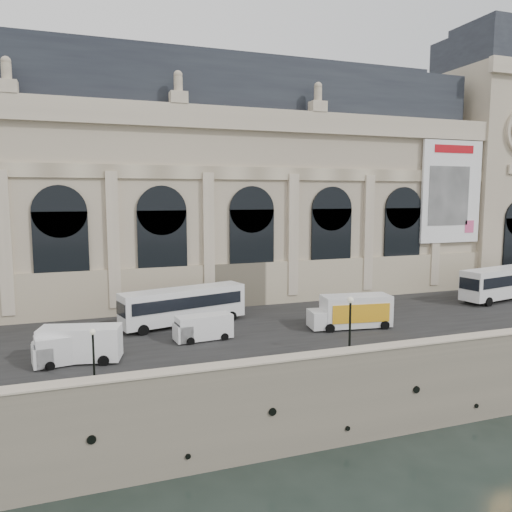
{
  "coord_description": "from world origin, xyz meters",
  "views": [
    {
      "loc": [
        -22.11,
        -30.92,
        18.61
      ],
      "look_at": [
        -3.45,
        22.0,
        11.73
      ],
      "focal_mm": 35.0,
      "sensor_mm": 36.0,
      "label": 1
    }
  ],
  "objects_px": {
    "box_truck": "(352,312)",
    "lamp_left": "(94,358)",
    "van_b": "(75,344)",
    "lamp_right": "(350,327)",
    "bus_right": "(505,282)",
    "van_c": "(201,328)",
    "van_a": "(66,349)",
    "bus_left": "(184,305)"
  },
  "relations": [
    {
      "from": "box_truck",
      "to": "lamp_right",
      "type": "relative_size",
      "value": 1.68
    },
    {
      "from": "bus_right",
      "to": "van_b",
      "type": "xyz_separation_m",
      "value": [
        -48.68,
        -6.81,
        -0.81
      ]
    },
    {
      "from": "lamp_left",
      "to": "bus_left",
      "type": "bearing_deg",
      "value": 57.03
    },
    {
      "from": "box_truck",
      "to": "lamp_right",
      "type": "xyz_separation_m",
      "value": [
        -4.55,
        -7.52,
        0.81
      ]
    },
    {
      "from": "box_truck",
      "to": "lamp_right",
      "type": "height_order",
      "value": "lamp_right"
    },
    {
      "from": "bus_left",
      "to": "bus_right",
      "type": "bearing_deg",
      "value": -1.64
    },
    {
      "from": "lamp_right",
      "to": "van_b",
      "type": "bearing_deg",
      "value": 163.77
    },
    {
      "from": "van_b",
      "to": "van_c",
      "type": "xyz_separation_m",
      "value": [
        10.25,
        2.39,
        -0.26
      ]
    },
    {
      "from": "box_truck",
      "to": "lamp_right",
      "type": "distance_m",
      "value": 8.83
    },
    {
      "from": "van_b",
      "to": "box_truck",
      "type": "relative_size",
      "value": 0.81
    },
    {
      "from": "van_a",
      "to": "van_b",
      "type": "bearing_deg",
      "value": 20.17
    },
    {
      "from": "lamp_left",
      "to": "bus_right",
      "type": "bearing_deg",
      "value": 14.43
    },
    {
      "from": "bus_left",
      "to": "van_c",
      "type": "xyz_separation_m",
      "value": [
        0.4,
        -5.53,
        -0.91
      ]
    },
    {
      "from": "van_b",
      "to": "lamp_right",
      "type": "relative_size",
      "value": 1.36
    },
    {
      "from": "van_a",
      "to": "van_c",
      "type": "bearing_deg",
      "value": 13.6
    },
    {
      "from": "bus_left",
      "to": "van_a",
      "type": "bearing_deg",
      "value": -142.16
    },
    {
      "from": "van_c",
      "to": "lamp_left",
      "type": "height_order",
      "value": "lamp_left"
    },
    {
      "from": "bus_left",
      "to": "van_b",
      "type": "relative_size",
      "value": 1.94
    },
    {
      "from": "van_a",
      "to": "box_truck",
      "type": "distance_m",
      "value": 25.46
    },
    {
      "from": "bus_left",
      "to": "bus_right",
      "type": "xyz_separation_m",
      "value": [
        38.83,
        -1.11,
        0.17
      ]
    },
    {
      "from": "box_truck",
      "to": "lamp_left",
      "type": "height_order",
      "value": "lamp_left"
    },
    {
      "from": "bus_right",
      "to": "box_truck",
      "type": "height_order",
      "value": "bus_right"
    },
    {
      "from": "bus_right",
      "to": "lamp_right",
      "type": "relative_size",
      "value": 2.84
    },
    {
      "from": "box_truck",
      "to": "van_c",
      "type": "bearing_deg",
      "value": 177.05
    },
    {
      "from": "van_a",
      "to": "lamp_left",
      "type": "distance_m",
      "value": 5.54
    },
    {
      "from": "van_a",
      "to": "lamp_left",
      "type": "xyz_separation_m",
      "value": [
        1.87,
        -5.16,
        0.77
      ]
    },
    {
      "from": "lamp_left",
      "to": "van_b",
      "type": "bearing_deg",
      "value": 102.54
    },
    {
      "from": "van_b",
      "to": "van_a",
      "type": "bearing_deg",
      "value": -159.83
    },
    {
      "from": "box_truck",
      "to": "lamp_right",
      "type": "bearing_deg",
      "value": -121.16
    },
    {
      "from": "box_truck",
      "to": "lamp_left",
      "type": "relative_size",
      "value": 2.08
    },
    {
      "from": "lamp_left",
      "to": "lamp_right",
      "type": "xyz_separation_m",
      "value": [
        18.97,
        -0.47,
        0.46
      ]
    },
    {
      "from": "bus_right",
      "to": "lamp_right",
      "type": "xyz_separation_m",
      "value": [
        -28.5,
        -12.68,
        0.18
      ]
    },
    {
      "from": "van_b",
      "to": "lamp_left",
      "type": "height_order",
      "value": "lamp_left"
    },
    {
      "from": "box_truck",
      "to": "lamp_left",
      "type": "bearing_deg",
      "value": -163.3
    },
    {
      "from": "van_c",
      "to": "lamp_left",
      "type": "xyz_separation_m",
      "value": [
        -9.05,
        -7.8,
        0.79
      ]
    },
    {
      "from": "lamp_right",
      "to": "box_truck",
      "type": "bearing_deg",
      "value": 58.84
    },
    {
      "from": "lamp_left",
      "to": "van_c",
      "type": "bearing_deg",
      "value": 40.77
    },
    {
      "from": "bus_left",
      "to": "van_a",
      "type": "relative_size",
      "value": 2.36
    },
    {
      "from": "bus_right",
      "to": "box_truck",
      "type": "relative_size",
      "value": 1.7
    },
    {
      "from": "bus_right",
      "to": "box_truck",
      "type": "xyz_separation_m",
      "value": [
        -23.96,
        -5.16,
        -0.63
      ]
    },
    {
      "from": "bus_left",
      "to": "van_c",
      "type": "distance_m",
      "value": 5.62
    },
    {
      "from": "bus_right",
      "to": "van_a",
      "type": "xyz_separation_m",
      "value": [
        -49.35,
        -7.05,
        -1.05
      ]
    }
  ]
}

